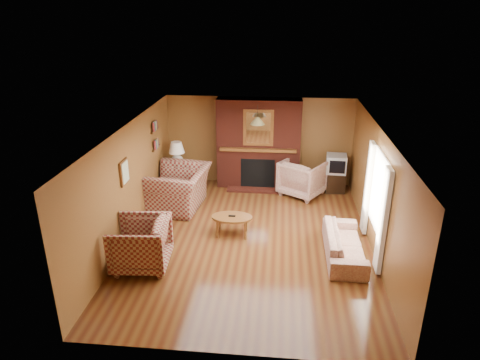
# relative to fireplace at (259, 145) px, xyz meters

# --- Properties ---
(floor) EXTENTS (6.50, 6.50, 0.00)m
(floor) POSITION_rel_fireplace_xyz_m (0.00, -2.98, -1.18)
(floor) COLOR #4B2210
(floor) RESTS_ON ground
(ceiling) EXTENTS (6.50, 6.50, 0.00)m
(ceiling) POSITION_rel_fireplace_xyz_m (0.00, -2.98, 1.22)
(ceiling) COLOR silver
(ceiling) RESTS_ON wall_back
(wall_back) EXTENTS (6.50, 0.00, 6.50)m
(wall_back) POSITION_rel_fireplace_xyz_m (0.00, 0.27, 0.02)
(wall_back) COLOR brown
(wall_back) RESTS_ON floor
(wall_front) EXTENTS (6.50, 0.00, 6.50)m
(wall_front) POSITION_rel_fireplace_xyz_m (0.00, -6.23, 0.02)
(wall_front) COLOR brown
(wall_front) RESTS_ON floor
(wall_left) EXTENTS (0.00, 6.50, 6.50)m
(wall_left) POSITION_rel_fireplace_xyz_m (-2.50, -2.98, 0.02)
(wall_left) COLOR brown
(wall_left) RESTS_ON floor
(wall_right) EXTENTS (0.00, 6.50, 6.50)m
(wall_right) POSITION_rel_fireplace_xyz_m (2.50, -2.98, 0.02)
(wall_right) COLOR brown
(wall_right) RESTS_ON floor
(fireplace) EXTENTS (2.20, 0.82, 2.40)m
(fireplace) POSITION_rel_fireplace_xyz_m (0.00, 0.00, 0.00)
(fireplace) COLOR #531B12
(fireplace) RESTS_ON floor
(window_right) EXTENTS (0.10, 1.85, 2.00)m
(window_right) POSITION_rel_fireplace_xyz_m (2.45, -3.18, -0.06)
(window_right) COLOR beige
(window_right) RESTS_ON wall_right
(bookshelf) EXTENTS (0.09, 0.55, 0.71)m
(bookshelf) POSITION_rel_fireplace_xyz_m (-2.44, -1.08, 0.48)
(bookshelf) COLOR brown
(bookshelf) RESTS_ON wall_left
(botanical_print) EXTENTS (0.05, 0.40, 0.50)m
(botanical_print) POSITION_rel_fireplace_xyz_m (-2.47, -3.28, 0.37)
(botanical_print) COLOR brown
(botanical_print) RESTS_ON wall_left
(pendant_light) EXTENTS (0.36, 0.36, 0.48)m
(pendant_light) POSITION_rel_fireplace_xyz_m (0.00, -0.68, 0.82)
(pendant_light) COLOR black
(pendant_light) RESTS_ON ceiling
(plaid_loveseat) EXTENTS (1.49, 1.66, 0.99)m
(plaid_loveseat) POSITION_rel_fireplace_xyz_m (-1.85, -1.56, -0.69)
(plaid_loveseat) COLOR maroon
(plaid_loveseat) RESTS_ON floor
(plaid_armchair) EXTENTS (1.11, 1.09, 0.95)m
(plaid_armchair) POSITION_rel_fireplace_xyz_m (-1.95, -4.18, -0.71)
(plaid_armchair) COLOR maroon
(plaid_armchair) RESTS_ON floor
(floral_sofa) EXTENTS (0.72, 1.82, 0.53)m
(floral_sofa) POSITION_rel_fireplace_xyz_m (1.90, -3.43, -0.92)
(floral_sofa) COLOR #C1B696
(floral_sofa) RESTS_ON floor
(floral_armchair) EXTENTS (1.40, 1.41, 0.94)m
(floral_armchair) POSITION_rel_fireplace_xyz_m (1.19, -0.48, -0.71)
(floral_armchair) COLOR #C1B696
(floral_armchair) RESTS_ON floor
(coffee_table) EXTENTS (0.87, 0.54, 0.46)m
(coffee_table) POSITION_rel_fireplace_xyz_m (-0.39, -2.81, -0.80)
(coffee_table) COLOR brown
(coffee_table) RESTS_ON floor
(side_table) EXTENTS (0.54, 0.54, 0.67)m
(side_table) POSITION_rel_fireplace_xyz_m (-2.10, -0.53, -0.85)
(side_table) COLOR brown
(side_table) RESTS_ON floor
(table_lamp) EXTENTS (0.41, 0.41, 0.68)m
(table_lamp) POSITION_rel_fireplace_xyz_m (-2.10, -0.53, -0.13)
(table_lamp) COLOR silver
(table_lamp) RESTS_ON side_table
(tv_stand) EXTENTS (0.53, 0.49, 0.54)m
(tv_stand) POSITION_rel_fireplace_xyz_m (2.05, -0.18, -0.91)
(tv_stand) COLOR black
(tv_stand) RESTS_ON floor
(crt_tv) EXTENTS (0.55, 0.55, 0.47)m
(crt_tv) POSITION_rel_fireplace_xyz_m (2.05, -0.19, -0.40)
(crt_tv) COLOR #A9ACB1
(crt_tv) RESTS_ON tv_stand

